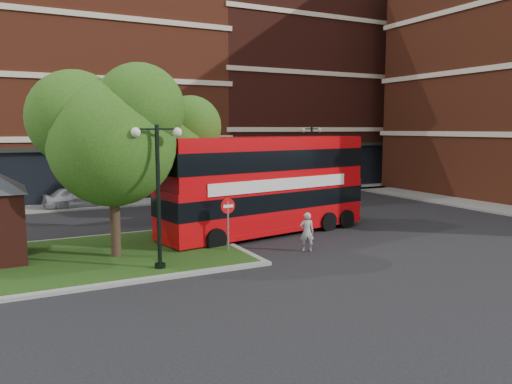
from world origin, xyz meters
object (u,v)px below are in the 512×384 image
bus (266,179)px  car_silver (77,197)px  woman (307,232)px  car_white (242,188)px

bus → car_silver: bearing=109.2°
bus → woman: bus is taller
car_silver → woman: bearing=-161.4°
woman → car_white: bearing=-83.2°
bus → woman: 4.04m
car_silver → car_white: bearing=-96.1°
bus → car_white: 12.62m
car_white → woman: bearing=165.6°
woman → car_silver: 16.98m
bus → car_white: bearing=59.4°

